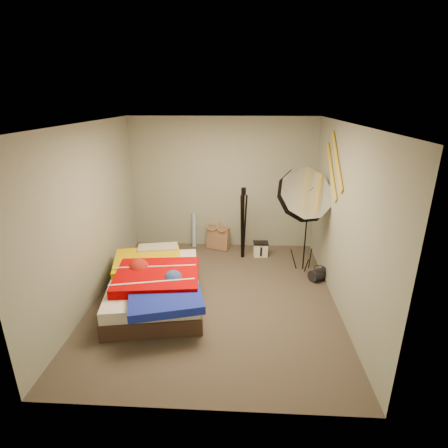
# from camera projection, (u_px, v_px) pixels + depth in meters

# --- Properties ---
(floor) EXTENTS (4.00, 4.00, 0.00)m
(floor) POSITION_uv_depth(u_px,v_px,m) (215.00, 297.00, 5.21)
(floor) COLOR brown
(floor) RESTS_ON ground
(ceiling) EXTENTS (4.00, 4.00, 0.00)m
(ceiling) POSITION_uv_depth(u_px,v_px,m) (213.00, 124.00, 4.36)
(ceiling) COLOR silver
(ceiling) RESTS_ON wall_back
(wall_back) EXTENTS (3.50, 0.00, 3.50)m
(wall_back) POSITION_uv_depth(u_px,v_px,m) (223.00, 184.00, 6.66)
(wall_back) COLOR gray
(wall_back) RESTS_ON floor
(wall_front) EXTENTS (3.50, 0.00, 3.50)m
(wall_front) POSITION_uv_depth(u_px,v_px,m) (195.00, 296.00, 2.91)
(wall_front) COLOR gray
(wall_front) RESTS_ON floor
(wall_left) EXTENTS (0.00, 4.00, 4.00)m
(wall_left) POSITION_uv_depth(u_px,v_px,m) (90.00, 216.00, 4.87)
(wall_left) COLOR gray
(wall_left) RESTS_ON floor
(wall_right) EXTENTS (0.00, 4.00, 4.00)m
(wall_right) POSITION_uv_depth(u_px,v_px,m) (344.00, 221.00, 4.69)
(wall_right) COLOR gray
(wall_right) RESTS_ON floor
(tote_bag) EXTENTS (0.48, 0.33, 0.45)m
(tote_bag) POSITION_uv_depth(u_px,v_px,m) (218.00, 238.00, 6.83)
(tote_bag) COLOR #9A7153
(tote_bag) RESTS_ON floor
(wrapping_roll) EXTENTS (0.08, 0.19, 0.68)m
(wrapping_roll) POSITION_uv_depth(u_px,v_px,m) (194.00, 230.00, 6.91)
(wrapping_roll) COLOR #558BC2
(wrapping_roll) RESTS_ON floor
(camera_case) EXTENTS (0.26, 0.20, 0.25)m
(camera_case) POSITION_uv_depth(u_px,v_px,m) (261.00, 250.00, 6.53)
(camera_case) COLOR white
(camera_case) RESTS_ON floor
(duffel_bag) EXTENTS (0.37, 0.34, 0.19)m
(duffel_bag) POSITION_uv_depth(u_px,v_px,m) (319.00, 274.00, 5.68)
(duffel_bag) COLOR black
(duffel_bag) RESTS_ON floor
(wall_stripe_upper) EXTENTS (0.02, 0.91, 0.78)m
(wall_stripe_upper) POSITION_uv_depth(u_px,v_px,m) (337.00, 161.00, 5.02)
(wall_stripe_upper) COLOR gold
(wall_stripe_upper) RESTS_ON wall_right
(wall_stripe_lower) EXTENTS (0.02, 0.91, 0.78)m
(wall_stripe_lower) POSITION_uv_depth(u_px,v_px,m) (331.00, 171.00, 5.32)
(wall_stripe_lower) COLOR gold
(wall_stripe_lower) RESTS_ON wall_right
(bed) EXTENTS (1.61, 2.10, 0.53)m
(bed) POSITION_uv_depth(u_px,v_px,m) (156.00, 284.00, 5.05)
(bed) COLOR #442D23
(bed) RESTS_ON floor
(photo_umbrella) EXTENTS (1.02, 0.85, 1.89)m
(photo_umbrella) POSITION_uv_depth(u_px,v_px,m) (303.00, 196.00, 5.48)
(photo_umbrella) COLOR black
(photo_umbrella) RESTS_ON floor
(camera_tripod) EXTENTS (0.09, 0.09, 1.33)m
(camera_tripod) POSITION_uv_depth(u_px,v_px,m) (243.00, 218.00, 6.27)
(camera_tripod) COLOR black
(camera_tripod) RESTS_ON floor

